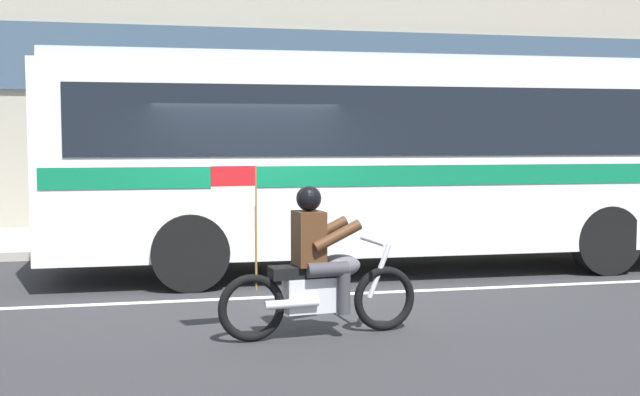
% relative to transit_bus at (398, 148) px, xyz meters
% --- Properties ---
extents(ground_plane, '(60.00, 60.00, 0.00)m').
position_rel_transit_bus_xyz_m(ground_plane, '(-2.50, -1.19, -1.88)').
color(ground_plane, '#2B2B2D').
extents(sidewalk_curb, '(28.00, 3.80, 0.15)m').
position_rel_transit_bus_xyz_m(sidewalk_curb, '(-2.50, 3.91, -1.81)').
color(sidewalk_curb, '#A39E93').
rests_on(sidewalk_curb, ground_plane).
extents(lane_center_stripe, '(26.60, 0.14, 0.01)m').
position_rel_transit_bus_xyz_m(lane_center_stripe, '(-2.50, -1.79, -1.88)').
color(lane_center_stripe, silver).
rests_on(lane_center_stripe, ground_plane).
extents(transit_bus, '(10.55, 2.74, 3.22)m').
position_rel_transit_bus_xyz_m(transit_bus, '(0.00, 0.00, 0.00)').
color(transit_bus, white).
rests_on(transit_bus, ground_plane).
extents(motorcycle_with_rider, '(2.19, 0.66, 1.78)m').
position_rel_transit_bus_xyz_m(motorcycle_with_rider, '(-2.09, -3.86, -1.22)').
color(motorcycle_with_rider, black).
rests_on(motorcycle_with_rider, ground_plane).
extents(fire_hydrant, '(0.22, 0.30, 0.75)m').
position_rel_transit_bus_xyz_m(fire_hydrant, '(0.86, 2.74, -1.36)').
color(fire_hydrant, '#4C8C3F').
rests_on(fire_hydrant, sidewalk_curb).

